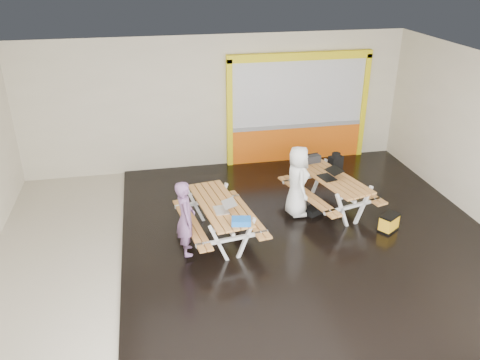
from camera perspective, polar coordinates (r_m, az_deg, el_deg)
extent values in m
cube|color=beige|center=(9.85, 1.05, -7.51)|extent=(10.00, 8.00, 0.01)
cube|color=white|center=(8.47, 1.24, 12.86)|extent=(10.00, 8.00, 0.01)
cube|color=beige|center=(12.73, -2.80, 8.96)|extent=(10.00, 0.01, 3.50)
cube|color=beige|center=(5.72, 10.09, -13.99)|extent=(10.00, 0.01, 3.50)
cube|color=black|center=(10.14, 8.01, -6.53)|extent=(7.50, 7.98, 0.05)
cube|color=orange|center=(13.55, 6.62, 4.27)|extent=(3.60, 0.12, 1.00)
cube|color=gray|center=(13.37, 6.73, 6.38)|extent=(3.60, 0.14, 0.10)
cube|color=silver|center=(13.11, 6.92, 10.16)|extent=(3.60, 0.08, 1.72)
cube|color=yellow|center=(12.78, -1.24, 7.65)|extent=(0.14, 0.16, 2.90)
cube|color=yellow|center=(13.91, 14.27, 8.35)|extent=(0.14, 0.16, 2.90)
cube|color=yellow|center=(12.88, 7.17, 14.26)|extent=(3.88, 0.16, 0.20)
cube|color=#C78543|center=(9.49, -4.20, -3.20)|extent=(0.46, 2.08, 0.04)
cube|color=#C78543|center=(9.53, -3.34, -3.06)|extent=(0.46, 2.08, 0.04)
cube|color=#C78543|center=(9.57, -2.50, -2.91)|extent=(0.46, 2.08, 0.04)
cube|color=#C78543|center=(9.61, -1.66, -2.77)|extent=(0.46, 2.08, 0.04)
cube|color=#C78543|center=(9.65, -0.83, -2.63)|extent=(0.46, 2.08, 0.04)
cube|color=white|center=(9.03, -2.52, -7.49)|extent=(0.39, 0.12, 0.83)
cube|color=white|center=(9.19, 0.72, -6.86)|extent=(0.39, 0.12, 0.83)
cube|color=white|center=(9.08, -0.89, -6.93)|extent=(1.42, 0.29, 0.06)
cube|color=white|center=(8.94, -0.90, -5.46)|extent=(0.70, 0.17, 0.06)
cube|color=white|center=(10.35, -5.26, -3.01)|extent=(0.39, 0.12, 0.83)
cube|color=white|center=(10.48, -2.41, -2.53)|extent=(0.39, 0.12, 0.83)
cube|color=white|center=(10.39, -3.83, -2.54)|extent=(1.42, 0.29, 0.06)
cube|color=white|center=(10.26, -3.87, -1.20)|extent=(0.70, 0.17, 0.06)
cube|color=white|center=(9.67, -2.48, -4.00)|extent=(0.33, 1.70, 0.06)
cube|color=#C78543|center=(9.57, -6.14, -5.18)|extent=(0.45, 2.08, 0.04)
cube|color=#C78543|center=(9.60, -5.32, -5.04)|extent=(0.45, 2.08, 0.04)
cube|color=#C78543|center=(9.86, 0.31, -4.03)|extent=(0.45, 2.08, 0.04)
cube|color=#C78543|center=(9.91, 1.08, -3.89)|extent=(0.45, 2.08, 0.04)
cube|color=#C78543|center=(10.69, 9.37, 0.05)|extent=(0.68, 2.10, 0.04)
cube|color=#C78543|center=(10.77, 10.03, 0.21)|extent=(0.68, 2.10, 0.04)
cube|color=#C78543|center=(10.85, 10.68, 0.36)|extent=(0.68, 2.10, 0.04)
cube|color=#C78543|center=(10.94, 11.32, 0.50)|extent=(0.68, 2.10, 0.04)
cube|color=#C78543|center=(11.03, 11.95, 0.65)|extent=(0.68, 2.10, 0.04)
cube|color=white|center=(10.30, 11.91, -3.56)|extent=(0.40, 0.16, 0.86)
cube|color=white|center=(10.62, 14.30, -2.89)|extent=(0.40, 0.16, 0.86)
cube|color=white|center=(10.44, 13.15, -2.99)|extent=(1.43, 0.44, 0.06)
cube|color=white|center=(10.31, 13.30, -1.63)|extent=(0.71, 0.25, 0.06)
cube|color=white|center=(11.46, 7.03, -0.08)|extent=(0.40, 0.16, 0.86)
cube|color=white|center=(11.75, 9.31, 0.44)|extent=(0.40, 0.16, 0.86)
cube|color=white|center=(11.58, 8.20, 0.40)|extent=(1.43, 0.44, 0.06)
cube|color=white|center=(11.47, 8.28, 1.65)|extent=(0.71, 0.25, 0.06)
cube|color=white|center=(10.94, 10.59, -0.66)|extent=(0.51, 1.71, 0.06)
cube|color=#C78543|center=(10.64, 7.67, -1.87)|extent=(0.67, 2.10, 0.04)
cube|color=#C78543|center=(10.71, 8.32, -1.71)|extent=(0.67, 2.10, 0.04)
cube|color=#C78543|center=(11.28, 12.66, -0.63)|extent=(0.67, 2.10, 0.04)
cube|color=#C78543|center=(11.37, 13.24, -0.49)|extent=(0.67, 2.10, 0.04)
imported|color=#764F7C|center=(9.04, -6.43, -4.47)|extent=(0.37, 0.55, 1.49)
imported|color=white|center=(10.41, 6.77, -0.12)|extent=(0.52, 0.78, 1.57)
cube|color=silver|center=(9.30, -2.24, -3.56)|extent=(0.28, 0.39, 0.02)
cube|color=silver|center=(9.28, -1.29, -2.75)|extent=(0.26, 0.38, 0.07)
cube|color=silver|center=(9.27, -1.33, -2.75)|extent=(0.22, 0.34, 0.06)
cube|color=black|center=(10.73, 10.20, 0.28)|extent=(0.37, 0.45, 0.02)
cube|color=black|center=(10.77, 11.04, 1.12)|extent=(0.35, 0.45, 0.08)
cube|color=silver|center=(10.76, 11.01, 1.12)|extent=(0.30, 0.39, 0.06)
cube|color=blue|center=(8.85, 0.15, -4.88)|extent=(0.39, 0.31, 0.10)
cube|color=black|center=(11.45, 8.43, 2.48)|extent=(0.42, 0.26, 0.18)
cylinder|color=black|center=(11.40, 8.47, 3.06)|extent=(0.29, 0.07, 0.02)
cube|color=black|center=(11.72, 11.15, 1.75)|extent=(0.36, 0.29, 0.45)
cylinder|color=black|center=(11.62, 11.25, 2.86)|extent=(0.26, 0.26, 0.11)
cube|color=black|center=(10.90, 8.63, -3.56)|extent=(0.47, 0.43, 0.14)
cube|color=black|center=(10.63, 17.02, -5.57)|extent=(0.51, 0.47, 0.04)
cube|color=gold|center=(10.55, 17.13, -4.82)|extent=(0.48, 0.44, 0.32)
cube|color=black|center=(10.47, 17.25, -4.02)|extent=(0.51, 0.47, 0.03)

